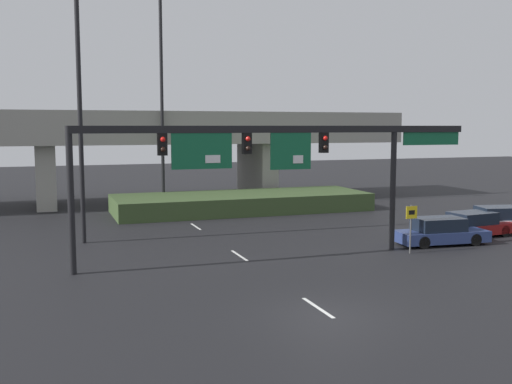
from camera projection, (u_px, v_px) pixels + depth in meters
The scene contains 11 objects.
ground_plane at pixel (327, 314), 19.63m from camera, with size 160.00×160.00×0.00m, color black.
lane_markings at pixel (215, 239), 32.58m from camera, with size 0.14×28.56×0.01m.
signal_gantry at pixel (273, 149), 27.24m from camera, with size 19.23×0.44×6.15m.
speed_limit_sign at pixel (411, 222), 28.78m from camera, with size 0.60×0.11×2.36m.
highway_light_pole_near at pixel (79, 74), 30.59m from camera, with size 0.70×0.36×16.86m.
highway_light_pole_far at pixel (162, 81), 43.39m from camera, with size 0.70×0.36×18.02m.
overpass_bridge at pixel (157, 138), 48.19m from camera, with size 40.33×8.42×7.25m.
grass_embankment at pixel (242, 202), 43.25m from camera, with size 18.27×6.17×1.27m.
parked_sedan_near_right at pixel (440, 232), 31.06m from camera, with size 4.91×2.15×1.42m.
parked_sedan_mid_right at pixel (474, 225), 33.41m from camera, with size 4.75×2.29×1.37m.
parked_sedan_far_right at pixel (501, 220), 34.94m from camera, with size 4.87×2.71×1.46m.
Camera 1 is at (-8.56, -17.21, 6.15)m, focal length 42.00 mm.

